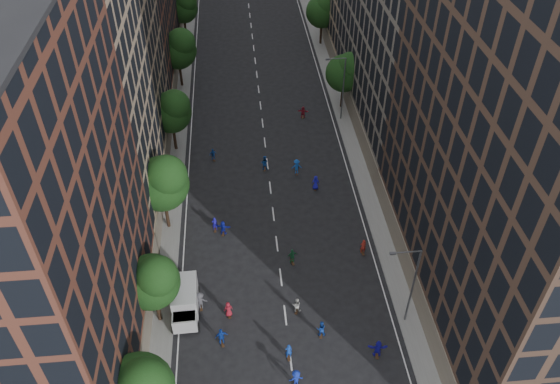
# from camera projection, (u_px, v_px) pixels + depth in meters

# --- Properties ---
(ground) EXTENTS (240.00, 240.00, 0.00)m
(ground) POSITION_uv_depth(u_px,v_px,m) (265.00, 145.00, 69.33)
(ground) COLOR black
(ground) RESTS_ON ground
(sidewalk_left) EXTENTS (4.00, 105.00, 0.15)m
(sidewalk_left) POSITION_uv_depth(u_px,v_px,m) (173.00, 117.00, 74.14)
(sidewalk_left) COLOR slate
(sidewalk_left) RESTS_ON ground
(sidewalk_right) EXTENTS (4.00, 105.00, 0.15)m
(sidewalk_right) POSITION_uv_depth(u_px,v_px,m) (347.00, 108.00, 75.77)
(sidewalk_right) COLOR slate
(sidewalk_right) RESTS_ON ground
(bldg_left_a) EXTENTS (14.00, 22.00, 30.00)m
(bldg_left_a) POSITION_uv_depth(u_px,v_px,m) (7.00, 229.00, 36.34)
(bldg_left_a) COLOR #562D21
(bldg_left_a) RESTS_ON ground
(bldg_left_b) EXTENTS (14.00, 26.00, 34.00)m
(bldg_left_b) POSITION_uv_depth(u_px,v_px,m) (72.00, 43.00, 53.20)
(bldg_left_b) COLOR #937B60
(bldg_left_b) RESTS_ON ground
(bldg_right_a) EXTENTS (14.00, 30.00, 36.00)m
(bldg_right_a) POSITION_uv_depth(u_px,v_px,m) (542.00, 129.00, 40.00)
(bldg_right_a) COLOR #432F24
(bldg_right_a) RESTS_ON ground
(tree_left_1) EXTENTS (4.80, 4.80, 8.21)m
(tree_left_1) POSITION_uv_depth(u_px,v_px,m) (153.00, 280.00, 45.19)
(tree_left_1) COLOR black
(tree_left_1) RESTS_ON ground
(tree_left_2) EXTENTS (5.60, 5.60, 9.45)m
(tree_left_2) POSITION_uv_depth(u_px,v_px,m) (163.00, 182.00, 53.73)
(tree_left_2) COLOR black
(tree_left_2) RESTS_ON ground
(tree_left_3) EXTENTS (5.00, 5.00, 8.58)m
(tree_left_3) POSITION_uv_depth(u_px,v_px,m) (172.00, 110.00, 64.69)
(tree_left_3) COLOR black
(tree_left_3) RESTS_ON ground
(tree_left_4) EXTENTS (5.40, 5.40, 9.08)m
(tree_left_4) POSITION_uv_depth(u_px,v_px,m) (179.00, 48.00, 76.60)
(tree_left_4) COLOR black
(tree_left_4) RESTS_ON ground
(tree_left_5) EXTENTS (4.80, 4.80, 8.33)m
(tree_left_5) POSITION_uv_depth(u_px,v_px,m) (184.00, 6.00, 88.99)
(tree_left_5) COLOR black
(tree_left_5) RESTS_ON ground
(tree_right_a) EXTENTS (5.00, 5.00, 8.39)m
(tree_right_a) POSITION_uv_depth(u_px,v_px,m) (346.00, 71.00, 72.38)
(tree_right_a) COLOR black
(tree_right_a) RESTS_ON ground
(tree_right_b) EXTENTS (5.20, 5.20, 8.83)m
(tree_right_b) POSITION_uv_depth(u_px,v_px,m) (323.00, 10.00, 87.30)
(tree_right_b) COLOR black
(tree_right_b) RESTS_ON ground
(streetlamp_near) EXTENTS (2.64, 0.22, 9.06)m
(streetlamp_near) POSITION_uv_depth(u_px,v_px,m) (411.00, 283.00, 45.49)
(streetlamp_near) COLOR #595B60
(streetlamp_near) RESTS_ON ground
(streetlamp_far) EXTENTS (2.64, 0.22, 9.06)m
(streetlamp_far) POSITION_uv_depth(u_px,v_px,m) (342.00, 85.00, 70.46)
(streetlamp_far) COLOR #595B60
(streetlamp_far) RESTS_ON ground
(cargo_van) EXTENTS (2.50, 5.13, 2.70)m
(cargo_van) POSITION_uv_depth(u_px,v_px,m) (185.00, 301.00, 48.69)
(cargo_van) COLOR #B6B6B8
(cargo_van) RESTS_ON ground
(skater_1) EXTENTS (0.64, 0.44, 1.68)m
(skater_1) POSITION_uv_depth(u_px,v_px,m) (289.00, 351.00, 45.46)
(skater_1) COLOR #143CA7
(skater_1) RESTS_ON ground
(skater_2) EXTENTS (0.87, 0.69, 1.71)m
(skater_2) POSITION_uv_depth(u_px,v_px,m) (321.00, 329.00, 47.14)
(skater_2) COLOR navy
(skater_2) RESTS_ON ground
(skater_3) EXTENTS (1.23, 0.80, 1.79)m
(skater_3) POSITION_uv_depth(u_px,v_px,m) (296.00, 379.00, 43.50)
(skater_3) COLOR #1429A5
(skater_3) RESTS_ON ground
(skater_4) EXTENTS (1.19, 0.68, 1.92)m
(skater_4) POSITION_uv_depth(u_px,v_px,m) (222.00, 337.00, 46.40)
(skater_4) COLOR #1439A5
(skater_4) RESTS_ON ground
(skater_5) EXTENTS (1.72, 0.69, 1.81)m
(skater_5) POSITION_uv_depth(u_px,v_px,m) (378.00, 349.00, 45.57)
(skater_5) COLOR #1C15B1
(skater_5) RESTS_ON ground
(skater_6) EXTENTS (0.90, 0.69, 1.65)m
(skater_6) POSITION_uv_depth(u_px,v_px,m) (228.00, 310.00, 48.74)
(skater_6) COLOR maroon
(skater_6) RESTS_ON ground
(skater_7) EXTENTS (0.68, 0.50, 1.73)m
(skater_7) POSITION_uv_depth(u_px,v_px,m) (363.00, 247.00, 54.58)
(skater_7) COLOR maroon
(skater_7) RESTS_ON ground
(skater_8) EXTENTS (0.89, 0.76, 1.61)m
(skater_8) POSITION_uv_depth(u_px,v_px,m) (297.00, 305.00, 49.11)
(skater_8) COLOR #B6B5B1
(skater_8) RESTS_ON ground
(skater_9) EXTENTS (1.27, 0.77, 1.93)m
(skater_9) POSITION_uv_depth(u_px,v_px,m) (200.00, 301.00, 49.29)
(skater_9) COLOR #3F3E43
(skater_9) RESTS_ON ground
(skater_10) EXTENTS (1.10, 0.65, 1.75)m
(skater_10) POSITION_uv_depth(u_px,v_px,m) (292.00, 256.00, 53.55)
(skater_10) COLOR #1D6035
(skater_10) RESTS_ON ground
(skater_11) EXTENTS (1.62, 0.89, 1.66)m
(skater_11) POSITION_uv_depth(u_px,v_px,m) (223.00, 228.00, 56.64)
(skater_11) COLOR #131C9C
(skater_11) RESTS_ON ground
(skater_12) EXTENTS (0.95, 0.71, 1.76)m
(skater_12) POSITION_uv_depth(u_px,v_px,m) (316.00, 183.00, 62.16)
(skater_12) COLOR #1614A3
(skater_12) RESTS_ON ground
(skater_13) EXTENTS (0.63, 0.43, 1.67)m
(skater_13) POSITION_uv_depth(u_px,v_px,m) (215.00, 224.00, 57.07)
(skater_13) COLOR #1C15AF
(skater_13) RESTS_ON ground
(skater_14) EXTENTS (1.04, 0.88, 1.87)m
(skater_14) POSITION_uv_depth(u_px,v_px,m) (265.00, 163.00, 64.88)
(skater_14) COLOR #123F94
(skater_14) RESTS_ON ground
(skater_15) EXTENTS (1.27, 0.75, 1.93)m
(skater_15) POSITION_uv_depth(u_px,v_px,m) (297.00, 167.00, 64.28)
(skater_15) COLOR #1448A9
(skater_15) RESTS_ON ground
(skater_16) EXTENTS (0.98, 0.66, 1.55)m
(skater_16) POSITION_uv_depth(u_px,v_px,m) (213.00, 155.00, 66.43)
(skater_16) COLOR #1548AE
(skater_16) RESTS_ON ground
(skater_17) EXTENTS (1.58, 0.85, 1.63)m
(skater_17) POSITION_uv_depth(u_px,v_px,m) (303.00, 112.00, 73.62)
(skater_17) COLOR maroon
(skater_17) RESTS_ON ground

